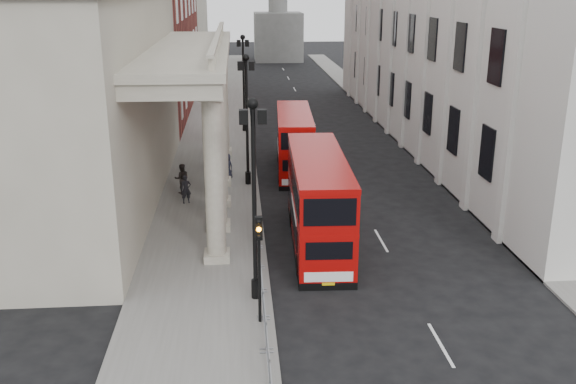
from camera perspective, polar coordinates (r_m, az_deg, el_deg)
The scene contains 17 objects.
ground at distance 23.58m, azimuth -1.05°, elevation -14.00°, with size 260.00×260.00×0.00m, color black.
sidewalk_west at distance 51.52m, azimuth -6.45°, elevation 3.90°, with size 6.00×140.00×0.12m, color slate.
sidewalk_east at distance 53.54m, azimuth 11.53°, elevation 4.18°, with size 3.00×140.00×0.12m, color slate.
kerb at distance 51.50m, azimuth -3.16°, elevation 3.99°, with size 0.20×140.00×0.14m, color slate.
portico_building at distance 39.64m, azimuth -18.26°, elevation 7.66°, with size 9.00×28.00×12.00m, color gray.
brick_building at distance 68.63m, azimuth -12.87°, elevation 16.30°, with size 9.00×32.00×22.00m, color maroon.
west_building_far at distance 100.44m, azimuth -10.28°, elevation 16.28°, with size 9.00×30.00×20.00m, color gray.
lamp_post_south at distance 25.14m, azimuth -3.04°, elevation 0.42°, with size 1.05×0.44×8.32m.
lamp_post_mid at distance 40.68m, azimuth -3.69°, elevation 7.20°, with size 1.05×0.44×8.32m.
lamp_post_north at distance 56.48m, azimuth -3.98°, elevation 10.22°, with size 1.05×0.44×8.32m.
traffic_light at distance 23.88m, azimuth -2.59°, elevation -5.17°, with size 0.28×0.33×4.30m.
crowd_barriers at distance 25.16m, azimuth -2.19°, elevation -10.06°, with size 0.50×18.75×1.10m.
bus_near at distance 31.71m, azimuth 2.70°, elevation -0.65°, with size 2.90×10.59×4.54m.
bus_far at distance 44.66m, azimuth 0.56°, elevation 4.60°, with size 2.82×9.67×4.13m.
pedestrian_a at distance 38.30m, azimuth -9.06°, elevation 0.23°, with size 0.62×0.40×1.69m, color black.
pedestrian_b at distance 40.16m, azimuth -9.42°, elevation 1.19°, with size 0.91×0.71×1.87m, color #282320.
pedestrian_c at distance 42.76m, azimuth -5.41°, elevation 2.29°, with size 0.85×0.55×1.74m, color black.
Camera 1 is at (-1.16, -19.97, 12.48)m, focal length 40.00 mm.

